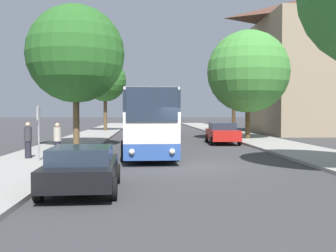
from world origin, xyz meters
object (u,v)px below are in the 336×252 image
Objects in this scene: pedestrian_waiting_far at (57,140)px; tree_right_far at (234,82)px; tree_left_far at (76,54)px; bus_front at (148,121)px; tree_right_mid at (248,72)px; parked_car_left_curb at (82,168)px; bus_middle at (149,117)px; tree_left_near at (105,81)px; parked_car_right_near at (222,133)px; pedestrian_waiting_near at (28,140)px; bus_stop_sign at (39,126)px.

tree_right_far is at bearing 117.12° from pedestrian_waiting_far.
tree_left_far is at bearing 148.65° from pedestrian_waiting_far.
bus_front is 13.73m from tree_right_mid.
tree_left_far is (-2.55, 13.76, 5.26)m from parked_car_left_curb.
tree_right_far is (9.57, 6.73, 3.82)m from bus_middle.
tree_left_near is 1.09× the size of tree_right_far.
tree_right_mid reaches higher than parked_car_right_near.
tree_right_far reaches higher than bus_middle.
bus_front reaches higher than pedestrian_waiting_far.
bus_middle is at bearing 83.08° from parked_car_left_curb.
pedestrian_waiting_near is at bearing 43.18° from parked_car_right_near.
tree_right_far is (11.77, 32.28, 4.95)m from parked_car_left_curb.
tree_right_mid is at bearing -32.58° from bus_middle.
pedestrian_waiting_near is 1.02× the size of pedestrian_waiting_far.
bus_front is 7.24m from tree_left_far.
parked_car_left_curb is at bearing -102.70° from bus_front.
tree_left_near is at bearing 89.91° from bus_stop_sign.
bus_stop_sign is (-4.89, -3.69, -0.13)m from bus_front.
tree_right_mid is (8.23, 10.32, 3.81)m from bus_front.
tree_right_far is (1.55, 12.00, 0.04)m from tree_right_mid.
bus_front is at bearing -113.66° from tree_right_far.
pedestrian_waiting_near is 8.28m from tree_left_far.
pedestrian_waiting_far is at bearing 61.72° from bus_stop_sign.
bus_middle is 4.83× the size of bus_stop_sign.
pedestrian_waiting_near is at bearing -121.63° from tree_right_far.
parked_car_right_near is at bearing 100.72° from pedestrian_waiting_far.
bus_middle is at bearing -144.90° from tree_right_far.
bus_middle reaches higher than pedestrian_waiting_far.
tree_right_mid is at bearing 27.03° from tree_left_far.
bus_middle is at bearing 112.49° from pedestrian_waiting_near.
tree_left_far is (1.11, 6.53, 4.97)m from pedestrian_waiting_near.
bus_middle is at bearing -61.36° from tree_left_near.
bus_front is 2.25× the size of parked_car_right_near.
tree_right_far reaches higher than parked_car_right_near.
parked_car_left_curb is at bearing -116.75° from tree_right_mid.
parked_car_right_near is 6.56m from tree_right_mid.
parked_car_left_curb is at bearing -65.19° from bus_stop_sign.
tree_left_far is (0.30, -21.03, 0.00)m from tree_left_near.
bus_middle is 10.25m from parked_car_right_near.
bus_stop_sign is 30.12m from tree_right_far.
tree_left_near is 14.84m from tree_right_far.
tree_right_far reaches higher than bus_front.
bus_front is at bearing 65.98° from pedestrian_waiting_near.
tree_left_near is 21.04m from tree_left_far.
bus_stop_sign is 1.40m from pedestrian_waiting_near.
pedestrian_waiting_far is 18.60m from tree_right_mid.
tree_right_mid is 12.10m from tree_right_far.
tree_left_far is at bearing 138.68° from bus_front.
parked_car_left_curb is at bearing 68.53° from parked_car_right_near.
tree_left_near reaches higher than parked_car_right_near.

